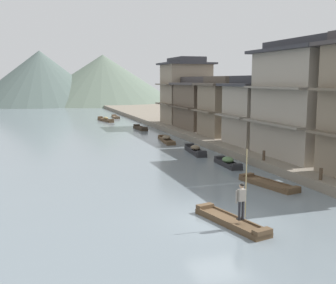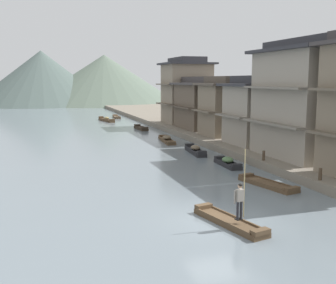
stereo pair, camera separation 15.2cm
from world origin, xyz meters
TOP-DOWN VIEW (x-y plane):
  - ground_plane at (0.00, 0.00)m, footprint 400.00×400.00m
  - riverbank_right at (16.47, 30.00)m, footprint 18.00×110.00m
  - boat_foreground_poled at (0.24, -0.89)m, footprint 1.83×4.36m
  - boatman_person at (0.41, -1.51)m, footprint 0.56×0.29m
  - boat_moored_nearest at (5.43, 4.53)m, footprint 1.94×4.37m
  - boat_moored_second at (2.73, 47.38)m, footprint 1.76×5.55m
  - boat_moored_third at (5.19, 35.00)m, footprint 1.05×3.88m
  - boat_moored_far at (5.15, 23.82)m, footprint 1.54×5.36m
  - boat_midriver_drifting at (5.74, 10.64)m, footprint 1.05×3.52m
  - boat_midriver_upstream at (5.43, 16.40)m, footprint 1.36×4.49m
  - boat_upstream_distant at (5.30, 52.62)m, footprint 1.12×4.43m
  - house_waterfront_second at (11.83, 9.56)m, footprint 6.92×8.20m
  - house_waterfront_tall at (11.32, 16.21)m, footprint 5.88×5.76m
  - house_waterfront_narrow at (11.11, 22.51)m, footprint 5.47×5.50m
  - house_waterfront_far at (11.77, 29.35)m, footprint 6.78×7.99m
  - house_waterfront_end at (11.83, 36.08)m, footprint 6.91×6.04m
  - mooring_post_dock_near at (7.82, 2.80)m, footprint 0.20×0.20m
  - mooring_post_dock_mid at (7.82, 9.07)m, footprint 0.20×0.20m
  - hill_far_west at (-5.88, 98.38)m, footprint 36.38×36.38m
  - hill_far_centre at (10.61, 97.83)m, footprint 41.34×41.34m

SIDE VIEW (x-z plane):
  - ground_plane at x=0.00m, z-range 0.00..0.00m
  - boat_moored_nearest at x=5.43m, z-range -0.06..0.31m
  - boat_foreground_poled at x=0.24m, z-range -0.07..0.34m
  - boat_upstream_distant at x=5.30m, z-range -0.07..0.35m
  - boat_moored_third at x=5.19m, z-range -0.08..0.43m
  - boat_moored_far at x=5.15m, z-range -0.12..0.54m
  - boat_moored_second at x=2.73m, z-range -0.11..0.58m
  - boat_midriver_drifting at x=5.74m, z-range -0.09..0.60m
  - boat_midriver_upstream at x=5.43m, z-range -0.11..0.62m
  - riverbank_right at x=16.47m, z-range 0.00..0.59m
  - mooring_post_dock_mid at x=7.82m, z-range 0.59..1.29m
  - mooring_post_dock_near at x=7.82m, z-range 0.59..1.30m
  - boatman_person at x=0.41m, z-range -0.10..2.94m
  - house_waterfront_far at x=11.77m, z-range 0.51..6.65m
  - house_waterfront_tall at x=11.32m, z-range 0.53..6.67m
  - house_waterfront_narrow at x=11.11m, z-range 0.54..6.68m
  - house_waterfront_second at x=11.83m, z-range 0.51..9.25m
  - house_waterfront_end at x=11.83m, z-range 0.53..9.27m
  - hill_far_centre at x=10.61m, z-range 0.00..13.23m
  - hill_far_west at x=-5.88m, z-range 0.00..14.03m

